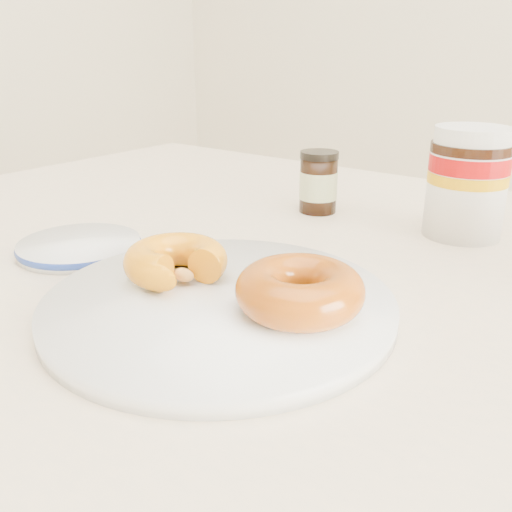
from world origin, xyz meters
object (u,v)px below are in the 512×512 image
Objects in this scene: donut_bitten at (176,261)px; blue_rim_saucer at (80,246)px; plate at (219,304)px; nutella_jar at (468,178)px; dark_jar at (318,183)px; dining_table at (360,365)px; donut_whole at (300,290)px.

blue_rim_saucer is at bearing 161.87° from donut_bitten.
nutella_jar is at bearing 74.35° from plate.
nutella_jar is at bearing 5.25° from dark_jar.
dining_table is 0.25m from nutella_jar.
nutella_jar is (0.15, 0.31, 0.04)m from donut_bitten.
donut_whole is 1.26× the size of dark_jar.
donut_whole is at bearing 15.19° from plate.
plate is at bearing -73.11° from dark_jar.
plate is 2.23× the size of blue_rim_saucer.
nutella_jar reaches higher than plate.
donut_bitten is 0.70× the size of blue_rim_saucer.
nutella_jar is 1.56× the size of dark_jar.
dining_table is 11.35× the size of nutella_jar.
dining_table is 14.05× the size of donut_whole.
dining_table is 10.86× the size of blue_rim_saucer.
blue_rim_saucer is at bearing -159.82° from dining_table.
plate is 3.64× the size of dark_jar.
dark_jar is at bearing 82.81° from donut_bitten.
plate is 0.07m from donut_whole.
nutella_jar is (0.02, 0.30, 0.03)m from donut_whole.
nutella_jar is at bearing 85.57° from donut_whole.
dining_table is 15.40× the size of donut_bitten.
donut_bitten is 0.35m from nutella_jar.
dining_table is at bearing 20.18° from blue_rim_saucer.
donut_bitten is at bearing -138.04° from dining_table.
donut_bitten reaches higher than plate.
blue_rim_saucer is (-0.15, 0.01, -0.02)m from donut_bitten.
dark_jar reaches higher than blue_rim_saucer.
donut_bitten is 0.74× the size of nutella_jar.
plate is 3.16× the size of donut_bitten.
plate is at bearing -164.81° from donut_whole.
dining_table is at bearing 87.65° from donut_whole.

